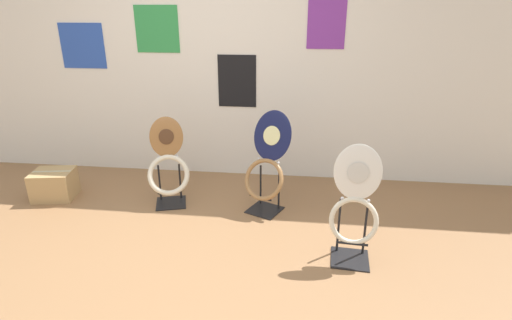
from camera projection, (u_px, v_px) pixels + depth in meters
The scene contains 6 objects.
ground_plane at pixel (158, 277), 2.82m from camera, with size 14.00×14.00×0.00m, color #8E6642.
wall_back at pixel (211, 56), 4.16m from camera, with size 8.00×0.07×2.60m.
toilet_seat_display_white_plain at pixel (355, 207), 2.86m from camera, with size 0.36×0.30×0.90m.
toilet_seat_display_woodgrain at pixel (168, 168), 3.75m from camera, with size 0.44×0.43×0.82m.
toilet_seat_display_navy_moon at pixel (267, 165), 3.61m from camera, with size 0.49×0.47×0.92m.
storage_box at pixel (54, 184), 3.95m from camera, with size 0.43×0.38×0.28m.
Camera 1 is at (0.96, -2.23, 1.79)m, focal length 28.00 mm.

